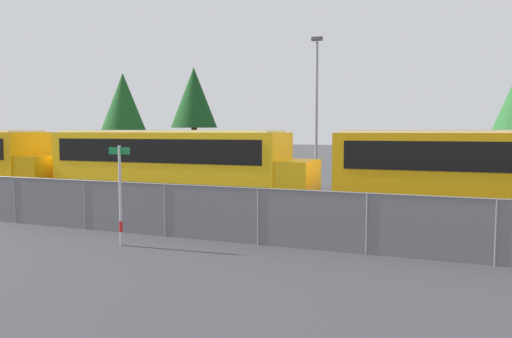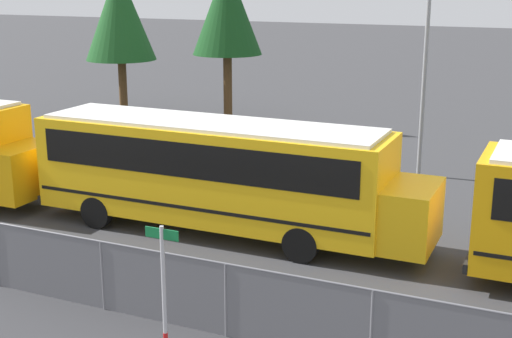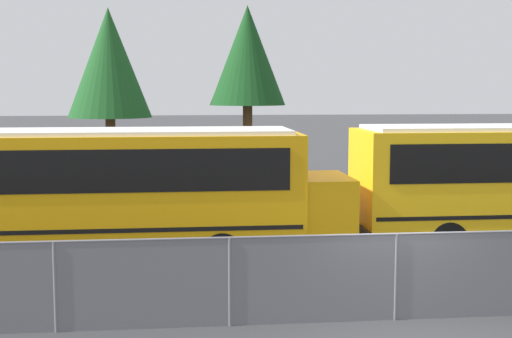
% 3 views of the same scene
% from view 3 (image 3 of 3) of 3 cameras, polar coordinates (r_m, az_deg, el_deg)
% --- Properties ---
extents(ground_plane, '(200.00, 200.00, 0.00)m').
position_cam_3_polar(ground_plane, '(13.75, 11.05, -11.77)').
color(ground_plane, '#38383A').
extents(fence, '(85.95, 0.07, 1.65)m').
position_cam_3_polar(fence, '(13.51, 11.13, -8.38)').
color(fence, '#9EA0A5').
rests_on(fence, ground_plane).
extents(school_bus_2, '(11.81, 2.56, 3.29)m').
position_cam_3_polar(school_bus_2, '(17.55, -12.77, -1.30)').
color(school_bus_2, orange).
rests_on(school_bus_2, ground_plane).
extents(tree_2, '(3.73, 3.73, 7.81)m').
position_cam_3_polar(tree_2, '(32.62, -11.68, 8.27)').
color(tree_2, '#51381E').
rests_on(tree_2, ground_plane).
extents(tree_3, '(3.47, 3.47, 8.01)m').
position_cam_3_polar(tree_3, '(32.88, -0.68, 8.99)').
color(tree_3, '#51381E').
rests_on(tree_3, ground_plane).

